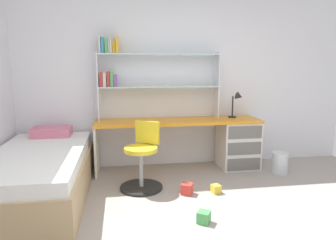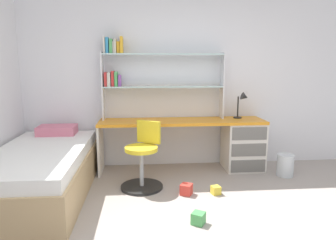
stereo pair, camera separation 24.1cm
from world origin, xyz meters
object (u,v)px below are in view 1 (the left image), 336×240
bookshelf_hutch (142,71)px  desk_lamp (238,100)px  desk (221,140)px  waste_bin (280,163)px  swivel_chair (142,162)px  toy_block_green_0 (204,217)px  bed_platform (39,175)px  toy_block_yellow_1 (216,189)px  toy_block_red_3 (187,189)px

bookshelf_hutch → desk_lamp: size_ratio=4.49×
bookshelf_hutch → desk_lamp: 1.46m
desk → waste_bin: size_ratio=7.79×
swivel_chair → toy_block_green_0: (0.52, -0.95, -0.27)m
bed_platform → toy_block_yellow_1: bearing=-4.1°
desk_lamp → toy_block_red_3: 1.62m
bed_platform → toy_block_red_3: 1.69m
swivel_chair → bed_platform: 1.18m
desk → toy_block_green_0: size_ratio=20.41×
toy_block_yellow_1 → desk_lamp: bearing=57.6°
waste_bin → desk_lamp: bearing=138.7°
desk_lamp → toy_block_green_0: desk_lamp is taller
desk_lamp → waste_bin: 1.06m
toy_block_green_0 → toy_block_red_3: toy_block_red_3 is taller
toy_block_green_0 → toy_block_yellow_1: bearing=63.5°
bookshelf_hutch → toy_block_yellow_1: bearing=-52.7°
bed_platform → toy_block_yellow_1: 2.03m
desk → bed_platform: 2.48m
bed_platform → toy_block_yellow_1: (2.02, -0.15, -0.23)m
waste_bin → bookshelf_hutch: bearing=164.7°
swivel_chair → toy_block_yellow_1: size_ratio=8.38×
toy_block_green_0 → toy_block_red_3: bearing=91.4°
desk → desk_lamp: size_ratio=6.07×
toy_block_red_3 → waste_bin: bearing=19.2°
desk_lamp → toy_block_green_0: 2.08m
bookshelf_hutch → toy_block_green_0: (0.46, -1.69, -1.36)m
toy_block_red_3 → swivel_chair: bearing=151.8°
bookshelf_hutch → swivel_chair: bearing=-94.8°
desk → toy_block_red_3: 1.16m
swivel_chair → toy_block_yellow_1: bearing=-18.8°
desk → toy_block_red_3: (-0.70, -0.86, -0.35)m
desk_lamp → bed_platform: (-2.62, -0.80, -0.71)m
desk_lamp → bookshelf_hutch: bearing=176.5°
swivel_chair → toy_block_green_0: bearing=-61.4°
desk_lamp → waste_bin: bearing=-41.3°
swivel_chair → toy_block_red_3: swivel_chair is taller
toy_block_green_0 → toy_block_yellow_1: toy_block_green_0 is taller
bookshelf_hutch → waste_bin: size_ratio=5.77×
desk → toy_block_yellow_1: (-0.35, -0.88, -0.37)m
desk → swivel_chair: (-1.20, -0.59, -0.09)m
bookshelf_hutch → waste_bin: bearing=-15.3°
swivel_chair → waste_bin: swivel_chair is taller
desk_lamp → swivel_chair: bearing=-155.6°
bookshelf_hutch → waste_bin: bookshelf_hutch is taller
desk → toy_block_yellow_1: desk is taller
desk_lamp → toy_block_yellow_1: (-0.60, -0.95, -0.94)m
desk → waste_bin: (0.74, -0.36, -0.27)m
waste_bin → toy_block_red_3: size_ratio=2.38×
toy_block_green_0 → toy_block_red_3: 0.68m
desk → bookshelf_hutch: bookshelf_hutch is taller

